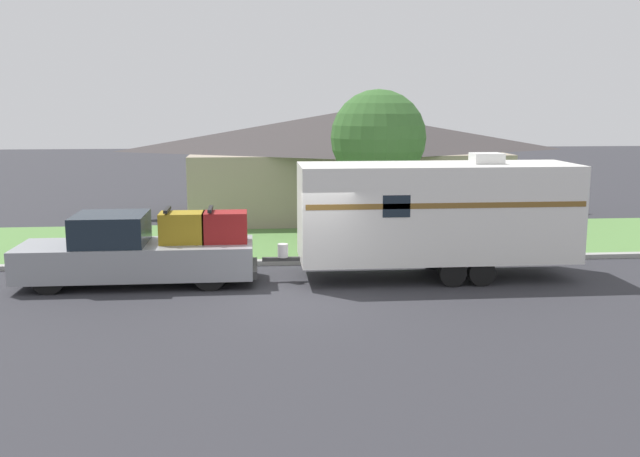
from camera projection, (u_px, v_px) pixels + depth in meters
name	position (u px, v px, depth m)	size (l,w,h in m)	color
ground_plane	(307.00, 298.00, 17.34)	(120.00, 120.00, 0.00)	#2D2D33
curb_strip	(297.00, 262.00, 21.01)	(80.00, 0.30, 0.14)	#999993
lawn_strip	(291.00, 240.00, 24.60)	(80.00, 7.00, 0.03)	#568442
house_across_street	(344.00, 162.00, 30.11)	(13.53, 7.51, 4.36)	gray
pickup_truck	(140.00, 251.00, 18.58)	(6.14, 1.99, 2.00)	black
travel_trailer	(437.00, 212.00, 19.13)	(8.38, 2.31, 3.37)	black
mailbox	(116.00, 226.00, 21.22)	(0.48, 0.20, 1.42)	brown
tree_in_yard	(378.00, 138.00, 22.66)	(3.04, 3.04, 5.13)	brown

